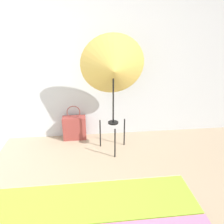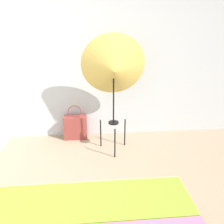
{
  "view_description": "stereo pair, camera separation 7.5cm",
  "coord_description": "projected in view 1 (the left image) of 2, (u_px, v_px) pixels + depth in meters",
  "views": [
    {
      "loc": [
        0.01,
        -1.47,
        1.82
      ],
      "look_at": [
        0.33,
        1.33,
        0.7
      ],
      "focal_mm": 35.0,
      "sensor_mm": 36.0,
      "label": 1
    },
    {
      "loc": [
        0.08,
        -1.48,
        1.82
      ],
      "look_at": [
        0.33,
        1.33,
        0.7
      ],
      "focal_mm": 35.0,
      "sensor_mm": 36.0,
      "label": 2
    }
  ],
  "objects": [
    {
      "name": "wall_back",
      "position": [
        86.0,
        61.0,
        3.47
      ],
      "size": [
        8.0,
        0.05,
        2.6
      ],
      "color": "#B7BCC1",
      "rests_on": "ground_plane"
    },
    {
      "name": "tote_bag",
      "position": [
        75.0,
        128.0,
        3.7
      ],
      "size": [
        0.38,
        0.17,
        0.6
      ],
      "color": "brown",
      "rests_on": "ground_plane"
    },
    {
      "name": "photo_umbrella",
      "position": [
        113.0,
        69.0,
        2.99
      ],
      "size": [
        0.91,
        0.46,
        1.74
      ],
      "color": "black",
      "rests_on": "ground_plane"
    }
  ]
}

